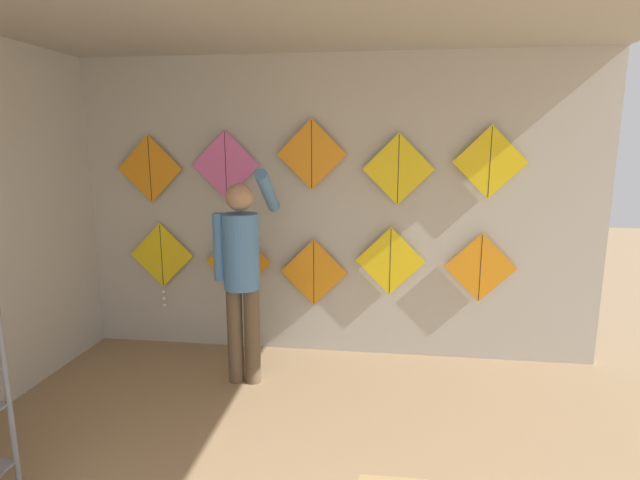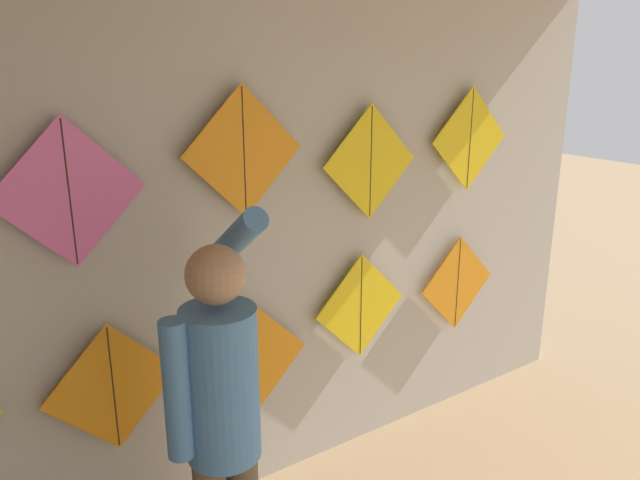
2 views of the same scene
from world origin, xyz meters
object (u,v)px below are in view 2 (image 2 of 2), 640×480
at_px(kite_2, 254,359).
at_px(kite_3, 361,306).
at_px(kite_9, 470,139).
at_px(kite_8, 370,162).
at_px(kite_4, 457,283).
at_px(kite_1, 113,388).
at_px(shopkeeper, 221,410).
at_px(kite_6, 69,193).
at_px(kite_7, 243,152).

distance_m(kite_2, kite_3, 0.73).
bearing_deg(kite_9, kite_8, 180.00).
bearing_deg(kite_2, kite_4, 0.00).
bearing_deg(kite_1, kite_8, 0.00).
xyz_separation_m(shopkeeper, kite_3, (1.22, 0.66, -0.08)).
relative_size(kite_1, kite_6, 1.00).
distance_m(kite_3, kite_9, 1.23).
height_order(kite_1, kite_6, kite_6).
bearing_deg(kite_8, kite_1, 180.00).
bearing_deg(kite_9, kite_6, 180.00).
relative_size(kite_1, kite_4, 1.00).
xyz_separation_m(kite_6, kite_7, (0.81, 0.00, 0.10)).
height_order(kite_4, kite_7, kite_7).
distance_m(kite_4, kite_7, 1.84).
distance_m(kite_1, kite_6, 0.93).
relative_size(kite_7, kite_9, 1.00).
bearing_deg(kite_1, kite_4, 0.00).
height_order(kite_4, kite_8, kite_8).
distance_m(shopkeeper, kite_3, 1.39).
height_order(kite_6, kite_8, kite_6).
xyz_separation_m(shopkeeper, kite_8, (1.27, 0.66, 0.76)).
bearing_deg(kite_3, kite_8, 0.00).
height_order(kite_3, kite_9, kite_9).
relative_size(kite_2, kite_7, 1.00).
relative_size(shopkeeper, kite_1, 2.83).
height_order(kite_4, kite_9, kite_9).
height_order(kite_3, kite_7, kite_7).
bearing_deg(kite_1, shopkeeper, -70.48).
bearing_deg(kite_2, kite_6, 180.00).
bearing_deg(kite_3, kite_2, 180.00).
bearing_deg(kite_6, kite_9, 0.00).
bearing_deg(kite_7, kite_1, 180.00).
distance_m(kite_2, kite_8, 1.24).
xyz_separation_m(kite_8, kite_9, (0.79, 0.00, 0.07)).
bearing_deg(kite_1, kite_7, 0.00).
distance_m(shopkeeper, kite_6, 1.08).
relative_size(kite_3, kite_4, 1.00).
xyz_separation_m(kite_2, kite_3, (0.71, 0.00, 0.13)).
distance_m(kite_2, kite_6, 1.30).
xyz_separation_m(shopkeeper, kite_7, (0.48, 0.66, 0.89)).
relative_size(shopkeeper, kite_6, 2.83).
relative_size(kite_1, kite_8, 1.00).
relative_size(kite_4, kite_6, 1.00).
distance_m(kite_1, kite_3, 1.45).
bearing_deg(kite_7, kite_2, 0.00).
distance_m(kite_6, kite_8, 1.59).
bearing_deg(kite_8, kite_6, 180.00).
bearing_deg(kite_2, kite_9, 0.00).
distance_m(kite_8, kite_9, 0.79).
bearing_deg(kite_4, kite_6, 180.00).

